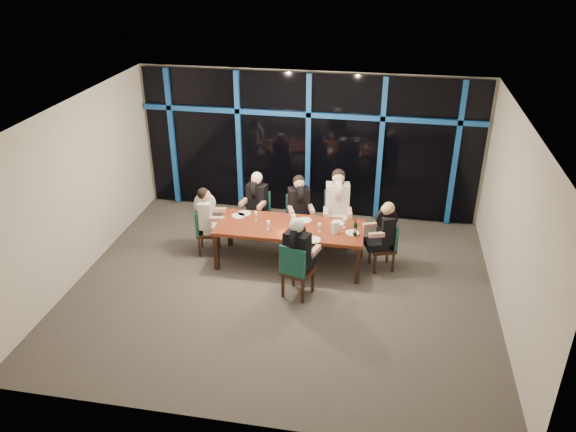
{
  "coord_description": "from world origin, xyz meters",
  "views": [
    {
      "loc": [
        1.53,
        -7.79,
        5.35
      ],
      "look_at": [
        0.0,
        0.6,
        1.05
      ],
      "focal_mm": 35.0,
      "sensor_mm": 36.0,
      "label": 1
    }
  ],
  "objects": [
    {
      "name": "dining_table",
      "position": [
        0.0,
        0.8,
        0.68
      ],
      "size": [
        2.6,
        1.0,
        0.75
      ],
      "color": "maroon",
      "rests_on": "ground"
    },
    {
      "name": "diner_far_right",
      "position": [
        0.75,
        1.62,
        1.0
      ],
      "size": [
        0.56,
        0.68,
        1.02
      ],
      "rotation": [
        0.0,
        0.0,
        0.13
      ],
      "color": "silver",
      "rests_on": "ground"
    },
    {
      "name": "plate_end_right",
      "position": [
        1.1,
        0.73,
        0.76
      ],
      "size": [
        0.24,
        0.24,
        0.01
      ],
      "primitive_type": "cylinder",
      "color": "white",
      "rests_on": "dining_table"
    },
    {
      "name": "wine_glass_d",
      "position": [
        -0.65,
        0.94,
        0.87
      ],
      "size": [
        0.06,
        0.06,
        0.16
      ],
      "color": "silver",
      "rests_on": "dining_table"
    },
    {
      "name": "diner_far_mid",
      "position": [
        0.03,
        1.59,
        0.89
      ],
      "size": [
        0.57,
        0.64,
        0.91
      ],
      "rotation": [
        0.0,
        0.0,
        0.35
      ],
      "color": "black",
      "rests_on": "ground"
    },
    {
      "name": "chair_near_mid",
      "position": [
        0.28,
        -0.24,
        0.55
      ],
      "size": [
        0.57,
        0.57,
        0.98
      ],
      "rotation": [
        0.0,
        0.0,
        2.83
      ],
      "color": "#321910",
      "rests_on": "ground"
    },
    {
      "name": "water_pitcher",
      "position": [
        0.81,
        0.7,
        0.86
      ],
      "size": [
        0.13,
        0.12,
        0.21
      ],
      "rotation": [
        0.0,
        0.0,
        0.42
      ],
      "color": "white",
      "rests_on": "dining_table"
    },
    {
      "name": "plate_end_left",
      "position": [
        -1.0,
        1.02,
        0.76
      ],
      "size": [
        0.24,
        0.24,
        0.01
      ],
      "primitive_type": "cylinder",
      "color": "white",
      "rests_on": "dining_table"
    },
    {
      "name": "chair_end_left",
      "position": [
        -1.62,
        0.89,
        0.5
      ],
      "size": [
        0.49,
        0.49,
        0.89
      ],
      "rotation": [
        0.0,
        0.0,
        1.77
      ],
      "color": "#321910",
      "rests_on": "ground"
    },
    {
      "name": "wine_glass_a",
      "position": [
        -0.35,
        0.62,
        0.87
      ],
      "size": [
        0.06,
        0.06,
        0.16
      ],
      "color": "white",
      "rests_on": "dining_table"
    },
    {
      "name": "diner_far_left",
      "position": [
        -0.82,
        1.69,
        0.87
      ],
      "size": [
        0.49,
        0.6,
        0.89
      ],
      "rotation": [
        0.0,
        0.0,
        -0.18
      ],
      "color": "black",
      "rests_on": "ground"
    },
    {
      "name": "chair_far_left",
      "position": [
        -0.8,
        1.76,
        0.51
      ],
      "size": [
        0.49,
        0.49,
        0.91
      ],
      "rotation": [
        0.0,
        0.0,
        -0.18
      ],
      "color": "#321910",
      "rests_on": "ground"
    },
    {
      "name": "wine_glass_c",
      "position": [
        0.53,
        0.69,
        0.86
      ],
      "size": [
        0.06,
        0.06,
        0.16
      ],
      "color": "silver",
      "rests_on": "dining_table"
    },
    {
      "name": "wine_glass_b",
      "position": [
        0.05,
        0.88,
        0.89
      ],
      "size": [
        0.08,
        0.08,
        0.19
      ],
      "color": "white",
      "rests_on": "dining_table"
    },
    {
      "name": "plate_far_left",
      "position": [
        -0.91,
        1.13,
        0.76
      ],
      "size": [
        0.24,
        0.24,
        0.01
      ],
      "primitive_type": "cylinder",
      "color": "white",
      "rests_on": "dining_table"
    },
    {
      "name": "diner_end_right",
      "position": [
        1.63,
        0.92,
        0.84
      ],
      "size": [
        0.6,
        0.53,
        0.86
      ],
      "rotation": [
        0.0,
        0.0,
        5.04
      ],
      "color": "black",
      "rests_on": "ground"
    },
    {
      "name": "plate_far_mid",
      "position": [
        0.23,
        1.06,
        0.76
      ],
      "size": [
        0.24,
        0.24,
        0.01
      ],
      "primitive_type": "cylinder",
      "color": "white",
      "rests_on": "dining_table"
    },
    {
      "name": "room",
      "position": [
        0.0,
        0.0,
        2.02
      ],
      "size": [
        7.04,
        7.0,
        3.02
      ],
      "color": "#54504A",
      "rests_on": "ground"
    },
    {
      "name": "diner_end_left",
      "position": [
        -1.55,
        0.91,
        0.86
      ],
      "size": [
        0.6,
        0.49,
        0.87
      ],
      "rotation": [
        0.0,
        0.0,
        1.77
      ],
      "color": "silver",
      "rests_on": "ground"
    },
    {
      "name": "wine_glass_e",
      "position": [
        0.94,
        0.92,
        0.88
      ],
      "size": [
        0.07,
        0.07,
        0.18
      ],
      "color": "silver",
      "rests_on": "dining_table"
    },
    {
      "name": "tea_light",
      "position": [
        -0.0,
        0.52,
        0.77
      ],
      "size": [
        0.05,
        0.05,
        0.03
      ],
      "primitive_type": "cylinder",
      "color": "#FF9C4C",
      "rests_on": "dining_table"
    },
    {
      "name": "chair_far_right",
      "position": [
        0.74,
        1.71,
        0.58
      ],
      "size": [
        0.54,
        0.54,
        1.04
      ],
      "rotation": [
        0.0,
        0.0,
        0.13
      ],
      "color": "#321910",
      "rests_on": "ground"
    },
    {
      "name": "plate_near_mid",
      "position": [
        0.48,
        0.37,
        0.76
      ],
      "size": [
        0.24,
        0.24,
        0.01
      ],
      "primitive_type": "cylinder",
      "color": "white",
      "rests_on": "dining_table"
    },
    {
      "name": "plate_far_right",
      "position": [
        0.82,
        1.06,
        0.76
      ],
      "size": [
        0.24,
        0.24,
        0.01
      ],
      "primitive_type": "cylinder",
      "color": "white",
      "rests_on": "dining_table"
    },
    {
      "name": "diner_near_mid",
      "position": [
        0.3,
        -0.16,
        0.94
      ],
      "size": [
        0.58,
        0.67,
        0.95
      ],
      "rotation": [
        0.0,
        0.0,
        2.83
      ],
      "color": "black",
      "rests_on": "ground"
    },
    {
      "name": "wine_bottle",
      "position": [
        1.15,
        0.65,
        0.87
      ],
      "size": [
        0.07,
        0.07,
        0.32
      ],
      "rotation": [
        0.0,
        0.0,
        -0.24
      ],
      "color": "black",
      "rests_on": "dining_table"
    },
    {
      "name": "chair_end_right",
      "position": [
        1.7,
        0.94,
        0.49
      ],
      "size": [
        0.52,
        0.52,
        0.88
      ],
      "rotation": [
        0.0,
        0.0,
        5.04
      ],
      "color": "#321910",
      "rests_on": "ground"
    },
    {
      "name": "window_wall",
      "position": [
        0.01,
        2.93,
        1.55
      ],
      "size": [
        6.86,
        0.43,
        2.94
      ],
      "color": "black",
      "rests_on": "ground"
    },
    {
      "name": "chair_far_mid",
      "position": [
        0.0,
        1.67,
        0.52
      ],
      "size": [
        0.56,
        0.56,
        0.93
      ],
      "rotation": [
        0.0,
        0.0,
        0.35
      ],
      "color": "#321910",
      "rests_on": "ground"
    }
  ]
}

